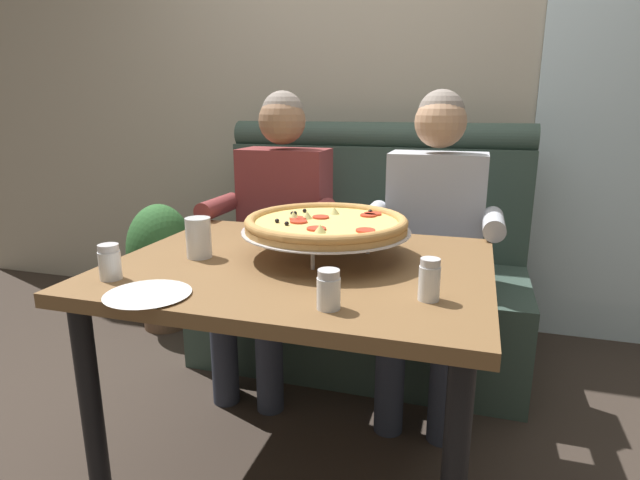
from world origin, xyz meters
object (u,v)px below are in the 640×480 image
Objects in this scene: booth_bench at (363,275)px; diner_right at (433,231)px; shaker_oregano at (329,292)px; potted_plant at (162,260)px; diner_left at (277,221)px; pizza at (326,224)px; plate_near_left at (148,292)px; patio_chair at (635,221)px; shaker_parmesan at (429,283)px; dining_table at (301,290)px; drinking_glass at (199,240)px; shaker_pepper_flakes at (110,265)px.

diner_right is (0.34, -0.27, 0.31)m from booth_bench.
shaker_oregano reaches higher than potted_plant.
pizza is at bearing -55.51° from diner_left.
plate_near_left is 3.03m from patio_chair.
diner_left is at bearing -16.44° from potted_plant.
diner_right is at bearing 0.00° from diner_left.
shaker_parmesan is 2.54m from patio_chair.
diner_left is 1.05m from plate_near_left.
shaker_oregano is 0.25m from shaker_parmesan.
patio_chair reaches higher than dining_table.
shaker_parmesan is 0.12× the size of patio_chair.
diner_left reaches higher than shaker_oregano.
dining_table is 0.89× the size of diner_left.
patio_chair is (1.46, 2.09, -0.13)m from dining_table.
diner_left reaches higher than patio_chair.
plate_near_left is (-0.28, -0.39, 0.10)m from dining_table.
drinking_glass is at bearing -88.59° from diner_left.
booth_bench is 1.20× the size of diner_right.
shaker_pepper_flakes is 0.93× the size of shaker_parmesan.
diner_right reaches higher than plate_near_left.
diner_left reaches higher than booth_bench.
drinking_glass is at bearing 98.06° from plate_near_left.
diner_right is 1.22m from plate_near_left.
drinking_glass is (-0.33, -0.04, 0.15)m from dining_table.
drinking_glass is (-0.51, 0.29, 0.02)m from shaker_oregano.
shaker_parmesan is (0.86, 0.10, 0.00)m from shaker_pepper_flakes.
shaker_oregano is 0.47m from plate_near_left.
plate_near_left reaches higher than potted_plant.
shaker_pepper_flakes is at bearing -173.61° from shaker_parmesan.
dining_table is 1.46m from potted_plant.
shaker_pepper_flakes is 0.45× the size of plate_near_left.
plate_near_left reaches higher than dining_table.
shaker_parmesan reaches higher than potted_plant.
plate_near_left is at bearing -173.48° from shaker_oregano.
diner_left is at bearing 124.49° from pizza.
diner_left reaches higher than pizza.
diner_right is 1.52m from potted_plant.
booth_bench is 1.37m from shaker_pepper_flakes.
booth_bench is 15.35× the size of shaker_pepper_flakes.
plate_near_left is (-0.33, -0.47, -0.10)m from pizza.
drinking_glass is at bearing -161.94° from pizza.
booth_bench reaches higher than dining_table.
booth_bench is at bearing 78.10° from plate_near_left.
patio_chair reaches higher than plate_near_left.
shaker_oregano is at bearing -72.91° from pizza.
patio_chair is (1.46, 1.16, 0.13)m from booth_bench.
diner_left is (-0.34, -0.27, 0.31)m from booth_bench.
shaker_parmesan is (0.75, -0.87, 0.08)m from diner_left.
pizza is 0.44m from shaker_oregano.
plate_near_left is (-0.28, -1.32, 0.35)m from booth_bench.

